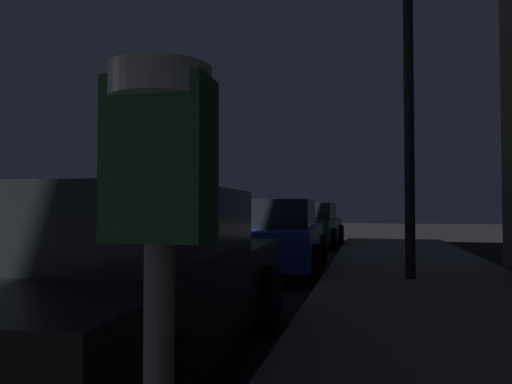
{
  "coord_description": "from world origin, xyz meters",
  "views": [
    {
      "loc": [
        4.76,
        -0.15,
        1.27
      ],
      "look_at": [
        4.08,
        2.74,
        1.37
      ],
      "focal_mm": 34.06,
      "sensor_mm": 36.0,
      "label": 1
    }
  ],
  "objects": [
    {
      "name": "car_blue",
      "position": [
        2.85,
        9.5,
        0.71
      ],
      "size": [
        2.23,
        4.67,
        1.43
      ],
      "color": "navy",
      "rests_on": "ground"
    },
    {
      "name": "parking_meter",
      "position": [
        4.38,
        0.68,
        1.2
      ],
      "size": [
        0.19,
        0.19,
        1.38
      ],
      "color": "#59595B",
      "rests_on": "sidewalk"
    },
    {
      "name": "street_lamp",
      "position": [
        5.39,
        7.93,
        4.04
      ],
      "size": [
        0.44,
        0.44,
        5.95
      ],
      "color": "black",
      "rests_on": "sidewalk"
    },
    {
      "name": "car_green",
      "position": [
        2.85,
        16.03,
        0.71
      ],
      "size": [
        2.05,
        4.39,
        1.43
      ],
      "color": "#19592D",
      "rests_on": "ground"
    },
    {
      "name": "car_black",
      "position": [
        2.85,
        3.36,
        0.72
      ],
      "size": [
        2.3,
        4.59,
        1.43
      ],
      "color": "black",
      "rests_on": "ground"
    }
  ]
}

